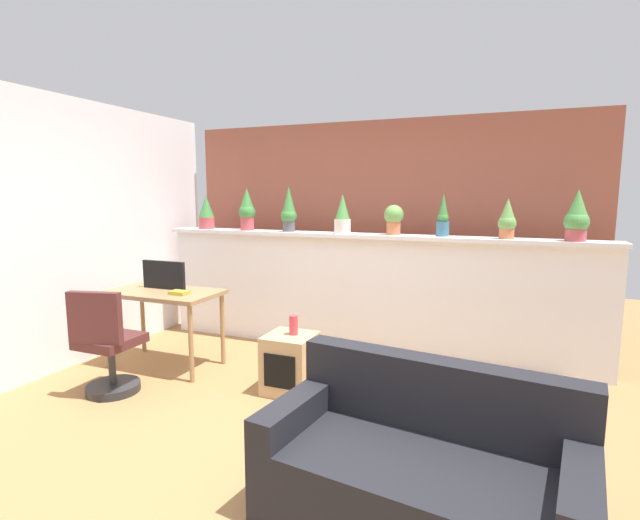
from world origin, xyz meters
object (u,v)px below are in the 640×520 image
(potted_plant_2, at_px, (289,210))
(potted_plant_4, at_px, (394,218))
(potted_plant_0, at_px, (206,212))
(potted_plant_5, at_px, (443,218))
(potted_plant_6, at_px, (507,220))
(couch, at_px, (421,473))
(vase_on_shelf, at_px, (294,325))
(office_chair, at_px, (107,350))
(book_on_desk, at_px, (179,293))
(tv_monitor, at_px, (164,275))
(desk, at_px, (163,299))
(potted_plant_7, at_px, (577,217))
(side_cube_shelf, at_px, (290,364))
(potted_plant_3, at_px, (342,215))
(potted_plant_1, at_px, (247,209))

(potted_plant_2, xyz_separation_m, potted_plant_4, (1.16, 0.01, -0.07))
(potted_plant_0, xyz_separation_m, potted_plant_5, (2.73, 0.02, -0.01))
(potted_plant_4, height_order, potted_plant_6, potted_plant_6)
(potted_plant_2, relative_size, couch, 0.30)
(potted_plant_6, xyz_separation_m, vase_on_shelf, (-1.63, -1.18, -0.86))
(office_chair, xyz_separation_m, book_on_desk, (0.24, 0.65, 0.38))
(potted_plant_0, height_order, tv_monitor, potted_plant_0)
(desk, bearing_deg, potted_plant_5, 24.53)
(potted_plant_0, height_order, potted_plant_7, potted_plant_7)
(tv_monitor, bearing_deg, side_cube_shelf, -7.36)
(potted_plant_5, bearing_deg, potted_plant_2, -179.14)
(tv_monitor, bearing_deg, book_on_desk, -27.94)
(desk, height_order, couch, couch)
(potted_plant_2, distance_m, couch, 3.32)
(potted_plant_7, distance_m, book_on_desk, 3.63)
(potted_plant_0, bearing_deg, book_on_desk, -66.58)
(couch, bearing_deg, side_cube_shelf, 137.00)
(potted_plant_3, relative_size, potted_plant_7, 0.91)
(potted_plant_7, bearing_deg, vase_on_shelf, -152.08)
(potted_plant_7, bearing_deg, potted_plant_4, 178.73)
(vase_on_shelf, xyz_separation_m, couch, (1.29, -1.26, -0.30))
(potted_plant_2, distance_m, potted_plant_5, 1.65)
(potted_plant_2, height_order, tv_monitor, potted_plant_2)
(couch, bearing_deg, potted_plant_6, 82.24)
(book_on_desk, xyz_separation_m, couch, (2.47, -1.25, -0.49))
(potted_plant_1, relative_size, potted_plant_5, 1.14)
(potted_plant_1, height_order, office_chair, potted_plant_1)
(potted_plant_3, relative_size, book_on_desk, 2.48)
(potted_plant_5, height_order, vase_on_shelf, potted_plant_5)
(potted_plant_6, relative_size, desk, 0.34)
(potted_plant_5, height_order, side_cube_shelf, potted_plant_5)
(book_on_desk, bearing_deg, potted_plant_7, 19.10)
(potted_plant_1, relative_size, vase_on_shelf, 2.90)
(side_cube_shelf, height_order, vase_on_shelf, vase_on_shelf)
(potted_plant_3, height_order, vase_on_shelf, potted_plant_3)
(potted_plant_4, xyz_separation_m, vase_on_shelf, (-0.56, -1.20, -0.85))
(desk, distance_m, tv_monitor, 0.24)
(potted_plant_1, bearing_deg, potted_plant_2, 1.54)
(potted_plant_4, distance_m, potted_plant_5, 0.48)
(desk, bearing_deg, potted_plant_4, 29.31)
(potted_plant_5, xyz_separation_m, office_chair, (-2.46, -1.86, -1.06))
(potted_plant_1, height_order, couch, potted_plant_1)
(potted_plant_2, height_order, potted_plant_7, potted_plant_2)
(potted_plant_3, distance_m, office_chair, 2.55)
(tv_monitor, relative_size, side_cube_shelf, 0.97)
(tv_monitor, bearing_deg, desk, -59.26)
(potted_plant_5, bearing_deg, vase_on_shelf, -130.83)
(couch, bearing_deg, potted_plant_5, 95.80)
(vase_on_shelf, xyz_separation_m, book_on_desk, (-1.17, -0.00, 0.19))
(potted_plant_7, relative_size, tv_monitor, 0.93)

